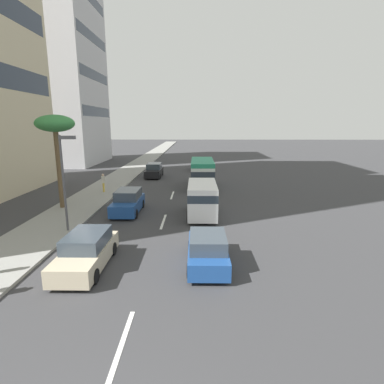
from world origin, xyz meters
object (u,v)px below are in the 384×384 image
car_third (199,165)px  car_second (128,202)px  van_fifth (202,198)px  palm_tree (55,127)px  car_sixth (87,251)px  pedestrian_near_lamp (103,182)px  street_lamp (65,171)px  car_lead (154,171)px  minibus_fourth (202,172)px  car_seventh (208,250)px

car_third → car_second: bearing=165.7°
van_fifth → palm_tree: size_ratio=0.68×
car_second → car_sixth: size_ratio=0.96×
pedestrian_near_lamp → street_lamp: (-10.92, -1.15, 2.66)m
car_lead → van_fifth: bearing=18.8°
car_second → street_lamp: 5.95m
car_third → van_fifth: size_ratio=0.90×
car_second → pedestrian_near_lamp: (6.48, 3.77, 0.31)m
car_lead → pedestrian_near_lamp: pedestrian_near_lamp is taller
car_lead → palm_tree: (-15.00, 5.15, 5.47)m
car_second → street_lamp: bearing=-30.4°
car_lead → car_third: 7.94m
car_second → minibus_fourth: minibus_fourth is taller
minibus_fourth → car_seventh: 18.31m
van_fifth → car_seventh: (-7.88, -0.11, -0.63)m
car_sixth → street_lamp: size_ratio=0.81×
car_seventh → minibus_fourth: bearing=-0.3°
palm_tree → car_third: bearing=-27.6°
van_fifth → minibus_fourth: bearing=-1.1°
car_seventh → street_lamp: 9.79m
car_third → car_seventh: car_third is taller
pedestrian_near_lamp → car_sixth: bearing=85.5°
pedestrian_near_lamp → palm_tree: size_ratio=0.25×
car_sixth → car_lead: bearing=-179.5°
car_lead → car_sixth: bearing=0.5°
car_seventh → pedestrian_near_lamp: bearing=31.7°
car_third → van_fifth: van_fifth is taller
car_seventh → pedestrian_near_lamp: (15.22, 9.41, 0.37)m
car_sixth → street_lamp: (4.57, 2.67, 3.01)m
minibus_fourth → car_seventh: minibus_fourth is taller
minibus_fourth → van_fifth: size_ratio=1.41×
minibus_fourth → car_sixth: minibus_fourth is taller
car_lead → car_seventh: size_ratio=1.12×
car_lead → car_third: car_lead is taller
car_sixth → street_lamp: street_lamp is taller
minibus_fourth → car_seventh: (-18.29, 0.09, -0.83)m
car_sixth → palm_tree: bearing=-151.3°
minibus_fourth → street_lamp: bearing=149.2°
street_lamp → car_sixth: bearing=-149.7°
car_second → car_sixth: bearing=0.4°
pedestrian_near_lamp → car_lead: bearing=-129.3°
pedestrian_near_lamp → minibus_fourth: bearing=179.6°
car_lead → car_second: 15.84m
car_third → car_sixth: 30.92m
car_second → car_third: bearing=165.7°
car_second → car_sixth: 9.01m
car_third → pedestrian_near_lamp: bearing=148.3°
car_lead → palm_tree: 16.78m
minibus_fourth → van_fifth: bearing=178.9°
car_lead → car_sixth: 24.85m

